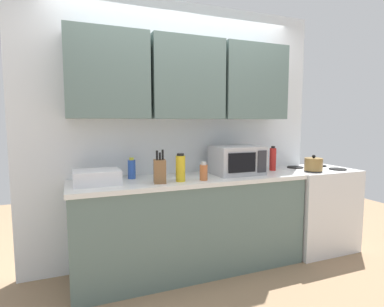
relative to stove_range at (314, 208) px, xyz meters
name	(u,v)px	position (x,y,z in m)	size (l,w,h in m)	color
wall_back_with_cabinets	(182,106)	(-1.49, 0.25, 1.12)	(3.08, 0.38, 2.60)	white
counter_run	(191,223)	(-1.49, 0.02, 0.00)	(2.21, 0.63, 0.90)	slate
stove_range	(314,208)	(0.00, 0.00, 0.00)	(0.76, 0.64, 0.91)	silver
kettle	(313,164)	(-0.17, -0.14, 0.53)	(0.18, 0.18, 0.17)	olive
microwave	(237,160)	(-1.00, 0.02, 0.59)	(0.48, 0.37, 0.28)	#B7B7BC
dish_rack	(97,177)	(-2.34, 0.02, 0.51)	(0.38, 0.30, 0.12)	silver
knife_block	(160,171)	(-1.84, -0.13, 0.55)	(0.12, 0.14, 0.29)	brown
bottle_red_sauce	(273,159)	(-0.52, 0.08, 0.57)	(0.07, 0.07, 0.26)	red
bottle_yellow_mustard	(180,168)	(-1.65, -0.13, 0.57)	(0.08, 0.08, 0.25)	gold
bottle_spice_jar	(204,172)	(-1.44, -0.16, 0.53)	(0.07, 0.07, 0.17)	#BC6638
bottle_blue_cleaner	(132,169)	(-2.02, 0.16, 0.54)	(0.07, 0.07, 0.19)	#2D56B7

